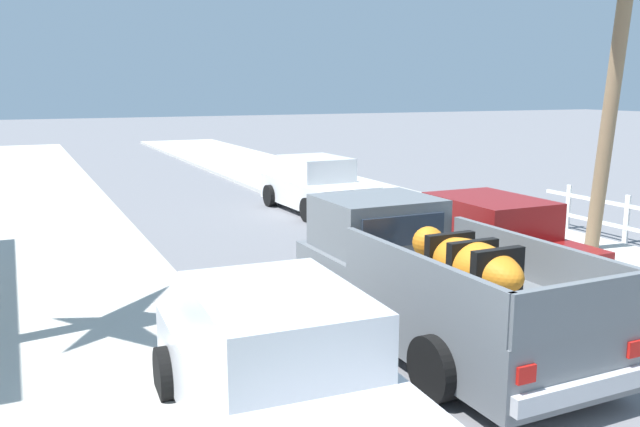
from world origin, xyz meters
The scene contains 8 objects.
sidewalk_left centered at (-4.69, 12.00, 0.06)m, with size 4.60×60.00×0.12m, color beige.
sidewalk_right centered at (4.69, 12.00, 0.06)m, with size 4.60×60.00×0.12m, color beige.
curb_left centered at (-3.79, 12.00, 0.05)m, with size 0.16×60.00×0.10m, color silver.
curb_right centered at (3.79, 12.00, 0.05)m, with size 0.16×60.00×0.10m, color silver.
pickup_truck centered at (0.09, 6.51, 0.81)m, with size 2.25×5.22×1.80m.
car_left_near centered at (2.78, 16.12, 0.71)m, with size 2.13×4.30×1.54m.
car_right_near centered at (-2.76, 4.83, 0.71)m, with size 2.17×4.32×1.54m.
car_left_mid centered at (2.68, 8.51, 0.71)m, with size 2.03×4.26×1.54m.
Camera 1 is at (-4.96, -0.84, 3.46)m, focal length 37.30 mm.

